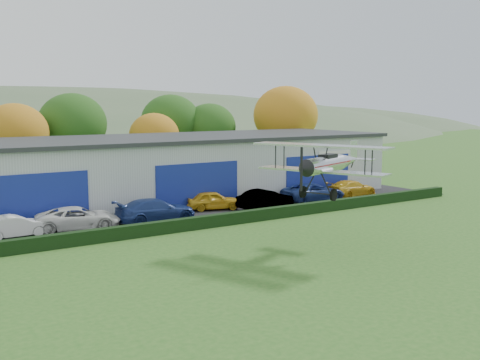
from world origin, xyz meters
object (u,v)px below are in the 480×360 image
car_2 (78,218)px  car_6 (313,192)px  biplane (329,162)px  car_7 (352,188)px  car_3 (156,210)px  car_5 (265,199)px  car_1 (15,226)px  car_4 (213,200)px  hangar (162,168)px

car_2 → car_6: 19.67m
biplane → car_7: bearing=20.1°
car_3 → car_7: car_3 is taller
car_2 → car_5: bearing=-79.8°
car_5 → car_6: bearing=-87.6°
car_1 → car_7: (27.90, 0.06, 0.03)m
car_3 → car_7: bearing=-87.0°
car_3 → car_1: bearing=87.7°
car_5 → biplane: bearing=155.5°
car_4 → car_6: car_6 is taller
car_1 → car_3: (8.98, -0.55, 0.13)m
car_2 → car_5: car_5 is taller
biplane → car_2: bearing=108.2°
car_6 → hangar: bearing=58.2°
car_2 → car_3: 5.15m
car_4 → hangar: bearing=26.9°
car_4 → car_5: 3.95m
car_2 → car_5: 14.28m
car_5 → car_3: bearing=85.3°
hangar → car_6: size_ratio=7.56×
car_4 → biplane: 14.16m
car_1 → car_3: bearing=-97.3°
car_2 → car_4: size_ratio=1.27×
biplane → car_1: bearing=117.7°
car_2 → car_4: (10.82, 1.28, -0.03)m
car_7 → biplane: 19.03m
car_1 → car_6: size_ratio=0.76×
hangar → car_1: (-13.70, -7.96, -1.93)m
car_4 → car_7: size_ratio=0.86×
car_2 → car_6: car_6 is taller
car_1 → car_4: bearing=-88.5°
car_1 → car_2: (3.87, 0.07, 0.06)m
car_6 → car_7: car_6 is taller
hangar → car_1: 15.96m
car_4 → car_2: bearing=115.1°
car_5 → biplane: 12.98m
hangar → car_5: bearing=-62.6°
car_4 → car_5: car_5 is taller
car_2 → car_7: car_2 is taller
car_4 → car_1: bearing=113.7°
car_3 → car_6: bearing=-86.4°
car_5 → car_6: (5.41, 0.65, -0.00)m
car_2 → car_7: 24.03m
car_4 → car_6: 8.95m
car_5 → car_7: bearing=-90.7°
car_2 → car_4: 10.89m
car_2 → biplane: biplane is taller
car_2 → biplane: 16.35m
car_3 → car_4: 6.01m
car_5 → car_6: size_ratio=0.85×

